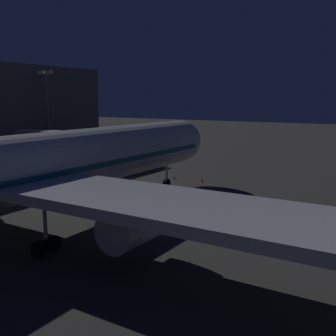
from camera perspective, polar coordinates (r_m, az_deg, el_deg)
name	(u,v)px	position (r m, az deg, el deg)	size (l,w,h in m)	color
ground_plane	(104,210)	(41.75, -8.97, -5.85)	(320.00, 320.00, 0.00)	#383533
airliner_at_gate	(15,172)	(33.59, -20.84, -0.47)	(58.21, 57.46, 19.65)	silver
jet_bridge	(78,143)	(52.31, -12.65, 3.52)	(18.23, 3.40, 7.21)	#9E9E99
apron_floodlight_mast	(47,111)	(69.49, -16.72, 7.76)	(2.90, 0.50, 15.64)	#59595E
traffic_cone_nose_port	(202,180)	(54.66, 4.83, -1.75)	(0.36, 0.36, 0.55)	orange
traffic_cone_nose_starboard	(174,177)	(56.75, 0.87, -1.28)	(0.36, 0.36, 0.55)	orange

